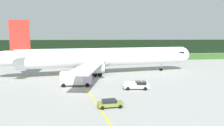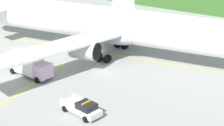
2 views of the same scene
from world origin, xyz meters
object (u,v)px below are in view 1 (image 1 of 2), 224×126
object	(u,v)px
ops_pickup_truck	(137,85)
catering_truck	(75,78)
airliner	(104,57)
staff_car	(110,103)

from	to	relation	value
ops_pickup_truck	catering_truck	xyz separation A→B (m)	(-13.53, 5.15, 0.88)
airliner	staff_car	size ratio (longest dim) A/B	14.61
airliner	staff_car	distance (m)	30.43
ops_pickup_truck	staff_car	xyz separation A→B (m)	(-7.55, -10.43, -0.20)
catering_truck	staff_car	distance (m)	16.72
airliner	staff_car	world-z (taller)	airliner
airliner	catering_truck	bearing A→B (deg)	-120.65
catering_truck	ops_pickup_truck	bearing A→B (deg)	-20.83
airliner	ops_pickup_truck	distance (m)	20.63
airliner	catering_truck	xyz separation A→B (m)	(-8.54, -14.41, -3.37)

